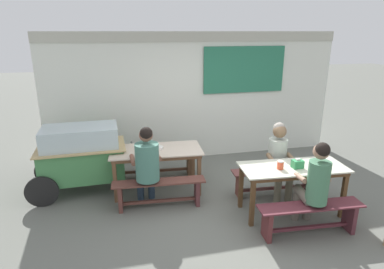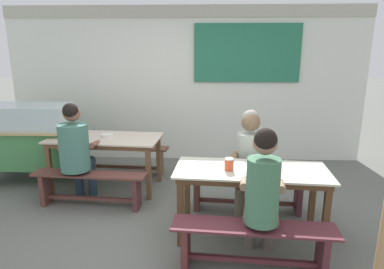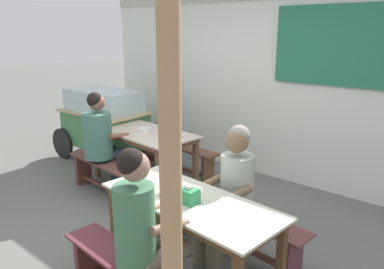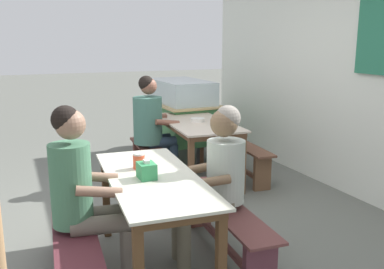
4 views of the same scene
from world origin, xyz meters
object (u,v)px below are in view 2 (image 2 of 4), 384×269
dining_table_near (251,177)px  person_right_near_table (249,157)px  tissue_box (256,165)px  condiment_jar (229,164)px  dining_table_far (105,143)px  person_left_back_turned (76,148)px  person_near_front (262,191)px  food_cart (29,137)px  soup_bowl (107,136)px  bench_far_back (120,156)px  bench_far_front (90,185)px  bench_near_front (253,242)px  bench_near_back (247,189)px

dining_table_near → person_right_near_table: person_right_near_table is taller
tissue_box → condiment_jar: 0.26m
dining_table_far → condiment_jar: 2.05m
person_left_back_turned → person_near_front: bearing=-29.2°
food_cart → condiment_jar: bearing=-27.6°
dining_table_far → person_left_back_turned: person_left_back_turned is taller
person_near_front → soup_bowl: 2.52m
bench_far_back → person_near_front: size_ratio=1.17×
dining_table_near → person_near_front: bearing=-86.9°
condiment_jar → bench_far_front: bearing=159.2°
food_cart → person_left_back_turned: 1.30m
person_right_near_table → bench_far_front: bearing=177.2°
bench_far_back → person_left_back_turned: (-0.25, -1.11, 0.46)m
bench_far_front → person_right_near_table: (1.95, -0.09, 0.42)m
bench_near_front → person_right_near_table: (0.08, 1.09, 0.43)m
bench_near_front → food_cart: bearing=146.2°
person_left_back_turned → dining_table_far: bearing=68.3°
person_near_front → dining_table_near: bearing=93.1°
dining_table_near → tissue_box: bearing=-60.5°
person_right_near_table → dining_table_near: bearing=-94.7°
bench_far_front → condiment_jar: bearing=-20.8°
bench_far_front → soup_bowl: soup_bowl is taller
food_cart → person_right_near_table: bearing=-16.9°
bench_far_back → person_left_back_turned: size_ratio=1.17×
bench_near_back → soup_bowl: (-1.88, 0.60, 0.49)m
tissue_box → bench_far_front: bearing=161.3°
bench_far_front → food_cart: food_cart is taller
dining_table_near → food_cart: (-3.10, 1.46, 0.00)m
person_near_front → person_right_near_table: bearing=89.2°
bench_near_back → bench_near_front: size_ratio=1.02×
bench_far_back → person_near_front: (1.85, -2.28, 0.44)m
dining_table_near → person_near_front: (0.03, -0.51, 0.07)m
bench_near_back → person_near_front: person_near_front is taller
dining_table_near → person_left_back_turned: bearing=162.3°
bench_near_back → bench_far_front: bearing=179.5°
bench_near_back → tissue_box: bearing=-91.0°
dining_table_far → condiment_jar: bearing=-36.8°
food_cart → dining_table_far: bearing=-12.6°
food_cart → person_near_front: 3.70m
bench_near_back → soup_bowl: size_ratio=8.38×
dining_table_near → bench_far_back: size_ratio=1.03×
condiment_jar → bench_near_back: bearing=66.3°
person_left_back_turned → tissue_box: (2.11, -0.72, 0.06)m
bench_near_back → dining_table_near: bearing=-94.2°
dining_table_far → bench_near_back: dining_table_far is taller
bench_far_front → person_right_near_table: size_ratio=1.15×
bench_far_back → bench_near_front: bearing=-53.0°
condiment_jar → person_near_front: bearing=-61.3°
person_left_back_turned → soup_bowl: (0.24, 0.52, 0.03)m
dining_table_far → condiment_jar: (1.64, -1.23, 0.14)m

